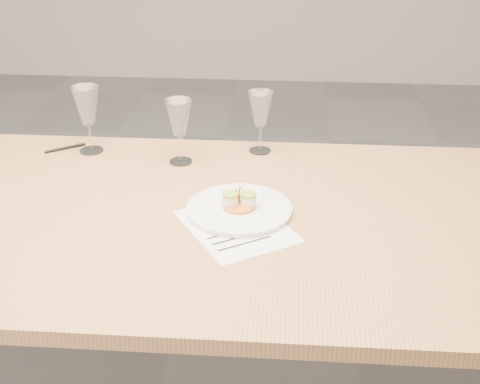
# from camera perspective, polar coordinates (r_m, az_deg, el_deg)

# --- Properties ---
(dining_table) EXTENTS (2.40, 1.00, 0.75)m
(dining_table) POSITION_cam_1_polar(r_m,az_deg,el_deg) (1.82, -8.83, -3.54)
(dining_table) COLOR tan
(dining_table) RESTS_ON ground
(dinner_plate) EXTENTS (0.28, 0.28, 0.07)m
(dinner_plate) POSITION_cam_1_polar(r_m,az_deg,el_deg) (1.76, -0.04, -1.41)
(dinner_plate) COLOR white
(dinner_plate) RESTS_ON dining_table
(recipe_sheet) EXTENTS (0.35, 0.37, 0.00)m
(recipe_sheet) POSITION_cam_1_polar(r_m,az_deg,el_deg) (1.70, -0.31, -2.96)
(recipe_sheet) COLOR white
(recipe_sheet) RESTS_ON dining_table
(ballpoint_pen) EXTENTS (0.11, 0.08, 0.01)m
(ballpoint_pen) POSITION_cam_1_polar(r_m,az_deg,el_deg) (2.21, -14.69, 3.66)
(ballpoint_pen) COLOR black
(ballpoint_pen) RESTS_ON dining_table
(wine_glass_2) EXTENTS (0.09, 0.09, 0.21)m
(wine_glass_2) POSITION_cam_1_polar(r_m,az_deg,el_deg) (2.12, -12.96, 7.10)
(wine_glass_2) COLOR white
(wine_glass_2) RESTS_ON dining_table
(wine_glass_3) EXTENTS (0.08, 0.08, 0.20)m
(wine_glass_3) POSITION_cam_1_polar(r_m,az_deg,el_deg) (2.00, -5.24, 6.20)
(wine_glass_3) COLOR white
(wine_glass_3) RESTS_ON dining_table
(wine_glass_4) EXTENTS (0.08, 0.08, 0.20)m
(wine_glass_4) POSITION_cam_1_polar(r_m,az_deg,el_deg) (2.07, 1.76, 6.98)
(wine_glass_4) COLOR white
(wine_glass_4) RESTS_ON dining_table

